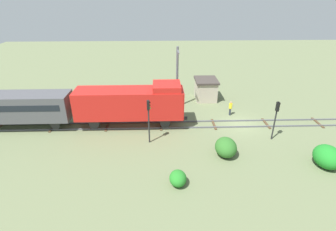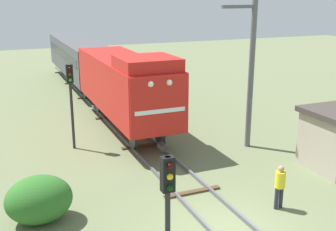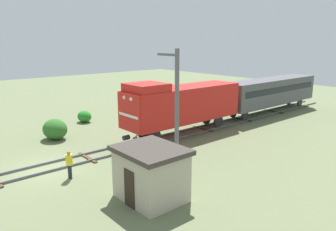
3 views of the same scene
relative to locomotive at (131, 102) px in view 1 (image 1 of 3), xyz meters
name	(u,v)px [view 1 (image 1 of 3)]	position (x,y,z in m)	size (l,w,h in m)	color
ground_plane	(240,124)	(0.00, -11.70, -2.77)	(103.90, 103.90, 0.00)	#66704C
railway_track	(240,124)	(0.00, -11.70, -2.70)	(2.40, 69.26, 0.16)	#595960
locomotive	(131,102)	(0.00, 0.00, 0.00)	(2.90, 11.60, 4.60)	red
passenger_car_leading	(1,106)	(0.00, 13.34, -0.25)	(2.84, 14.00, 3.66)	#4C4C51
traffic_signal_near	(276,114)	(-3.20, -13.92, -0.02)	(0.32, 0.34, 3.95)	#262628
traffic_signal_mid	(149,114)	(-3.40, -1.91, 0.24)	(0.32, 0.34, 4.34)	#262628
worker_near_track	(230,107)	(2.40, -11.14, -1.78)	(0.38, 0.38, 1.70)	#262B38
catenary_mast	(177,76)	(4.93, -5.06, 1.21)	(1.94, 0.28, 7.47)	#595960
relay_hut	(206,89)	(7.50, -9.06, -1.38)	(3.50, 2.90, 2.74)	#B2A893
bush_near	(327,157)	(-7.68, -16.66, -1.85)	(2.55, 2.08, 1.85)	#1E8226
bush_mid	(178,178)	(-9.56, -4.23, -2.20)	(1.57, 1.29, 1.14)	#267C26
bush_far	(226,147)	(-5.84, -8.69, -1.94)	(2.30, 1.88, 1.67)	#2E6926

